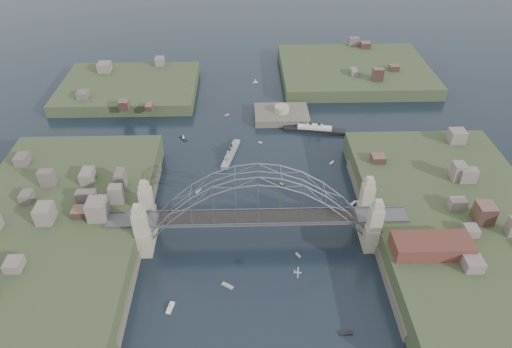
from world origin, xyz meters
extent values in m
plane|color=black|center=(0.00, 0.00, 0.00)|extent=(500.00, 500.00, 0.00)
cube|color=#4C4C4E|center=(0.00, 0.00, 8.00)|extent=(84.00, 6.00, 0.70)
cube|color=slate|center=(0.00, -3.00, 8.55)|extent=(84.00, 0.25, 0.50)
cube|color=slate|center=(0.00, 3.00, 8.55)|extent=(84.00, 0.25, 0.50)
cube|color=black|center=(0.00, 0.00, 8.55)|extent=(55.20, 5.20, 0.35)
cube|color=gray|center=(-31.50, -5.00, 8.85)|extent=(3.40, 3.40, 17.70)
cube|color=gray|center=(-31.50, 5.00, 8.85)|extent=(3.40, 3.40, 17.70)
cube|color=gray|center=(31.50, -5.00, 8.85)|extent=(3.40, 3.40, 17.70)
cube|color=gray|center=(31.50, 5.00, 8.85)|extent=(3.40, 3.40, 17.70)
cube|color=gray|center=(-31.50, 0.00, 4.00)|extent=(4.08, 13.80, 8.00)
cube|color=gray|center=(31.50, 0.00, 4.00)|extent=(4.08, 13.80, 8.00)
cube|color=#334124|center=(-58.00, 0.00, 2.00)|extent=(50.00, 90.00, 12.00)
cube|color=#524E41|center=(-35.50, 0.00, 1.00)|extent=(6.00, 70.00, 4.00)
cube|color=#334124|center=(58.00, 0.00, 2.00)|extent=(50.00, 90.00, 12.00)
cube|color=#524E41|center=(35.50, 0.00, 1.00)|extent=(6.00, 70.00, 4.00)
cube|color=#334124|center=(-55.00, 95.00, 0.50)|extent=(60.00, 45.00, 9.00)
cube|color=#334124|center=(50.00, 110.00, 0.75)|extent=(70.00, 55.00, 9.50)
cube|color=#524E41|center=(12.00, 70.00, -0.50)|extent=(22.00, 16.00, 7.00)
cylinder|color=gray|center=(12.00, 70.00, 4.20)|extent=(6.00, 6.00, 2.40)
cube|color=#592D26|center=(44.00, -14.00, 10.00)|extent=(20.00, 8.00, 4.00)
cube|color=#4C4C4E|center=(39.00, -28.00, 0.70)|extent=(4.00, 22.00, 1.40)
cube|color=gray|center=(-8.50, 43.13, 0.41)|extent=(6.86, 18.42, 1.63)
cube|color=gray|center=(-8.50, 43.13, 1.63)|extent=(4.25, 10.25, 1.23)
cube|color=gray|center=(-8.50, 43.13, 2.55)|extent=(2.43, 4.78, 0.82)
cylinder|color=black|center=(-8.82, 41.88, 3.27)|extent=(0.88, 0.88, 1.63)
cylinder|color=black|center=(-8.19, 44.38, 3.27)|extent=(0.88, 0.88, 1.63)
cylinder|color=slate|center=(-9.85, 37.79, 3.06)|extent=(0.16, 0.16, 4.08)
cylinder|color=slate|center=(-7.16, 48.48, 3.06)|extent=(0.16, 0.16, 4.08)
cube|color=gray|center=(-27.40, 87.28, 0.45)|extent=(4.66, 18.20, 1.80)
cube|color=gray|center=(-27.40, 87.28, 1.80)|extent=(3.06, 10.07, 1.35)
cube|color=gray|center=(-27.40, 87.28, 2.82)|extent=(1.90, 4.64, 0.90)
cylinder|color=black|center=(-27.55, 86.03, 3.61)|extent=(0.89, 0.89, 1.80)
cylinder|color=black|center=(-27.25, 88.53, 3.61)|extent=(0.89, 0.89, 1.80)
cylinder|color=slate|center=(-28.06, 81.91, 3.38)|extent=(0.18, 0.18, 4.51)
cylinder|color=slate|center=(-26.74, 92.65, 3.38)|extent=(0.18, 0.18, 4.51)
cube|color=black|center=(24.20, 58.91, 0.44)|extent=(24.32, 7.33, 1.75)
cube|color=silver|center=(24.20, 58.91, 1.75)|extent=(13.49, 4.68, 1.32)
cube|color=silver|center=(24.20, 58.91, 2.74)|extent=(6.25, 2.81, 0.88)
cylinder|color=black|center=(22.54, 59.20, 3.51)|extent=(1.18, 1.18, 1.75)
cylinder|color=black|center=(25.87, 58.63, 3.51)|extent=(1.18, 1.18, 1.75)
cylinder|color=slate|center=(17.08, 60.14, 3.29)|extent=(0.18, 0.18, 4.38)
cylinder|color=slate|center=(31.33, 57.69, 3.29)|extent=(0.18, 0.18, 4.38)
cube|color=#ADAEB5|center=(9.20, -20.27, 8.10)|extent=(1.74, 0.54, 0.30)
cube|color=#ADAEB5|center=(9.20, -20.27, 8.15)|extent=(0.76, 3.44, 0.06)
cube|color=#ADAEB5|center=(8.34, -20.15, 8.26)|extent=(0.31, 1.09, 0.38)
cube|color=silver|center=(-18.85, 22.37, 0.15)|extent=(2.09, 2.89, 0.45)
cube|color=silver|center=(8.79, 24.79, 0.15)|extent=(1.74, 1.84, 0.45)
cube|color=silver|center=(8.79, 24.79, 0.55)|extent=(1.16, 1.21, 0.40)
cylinder|color=black|center=(8.79, 24.79, 1.00)|extent=(0.16, 0.16, 0.70)
cube|color=silver|center=(-8.42, -17.28, 0.15)|extent=(3.35, 2.70, 0.45)
cube|color=silver|center=(27.65, 37.18, 0.15)|extent=(1.90, 2.18, 0.45)
cube|color=silver|center=(-26.92, 54.86, 0.15)|extent=(3.32, 4.09, 0.45)
cylinder|color=slate|center=(-26.92, 54.86, 1.20)|extent=(0.08, 0.08, 2.20)
cone|color=silver|center=(-26.92, 54.86, 1.20)|extent=(1.52, 1.59, 1.92)
cube|color=silver|center=(2.51, 51.23, 0.15)|extent=(1.48, 1.12, 0.45)
cube|color=silver|center=(19.74, -32.07, 0.15)|extent=(3.12, 1.06, 0.45)
cube|color=silver|center=(-10.62, 72.81, 0.15)|extent=(2.12, 1.94, 0.45)
cube|color=silver|center=(30.98, 14.87, 0.15)|extent=(2.50, 2.41, 0.45)
cube|color=silver|center=(-22.44, -23.75, 0.15)|extent=(1.95, 3.77, 0.45)
cube|color=silver|center=(-22.44, -23.75, 0.55)|extent=(1.46, 2.33, 0.40)
cylinder|color=black|center=(-22.44, -23.75, 1.00)|extent=(0.16, 0.16, 0.70)
cube|color=silver|center=(2.11, 103.68, 0.15)|extent=(2.16, 0.73, 0.45)
cylinder|color=slate|center=(2.11, 103.68, 1.20)|extent=(0.08, 0.08, 2.20)
cone|color=silver|center=(2.11, 103.68, 1.20)|extent=(1.25, 1.01, 1.92)
cube|color=silver|center=(-35.05, 29.62, 0.15)|extent=(1.06, 2.53, 0.45)
cube|color=silver|center=(-35.05, 29.62, 0.55)|extent=(0.84, 1.54, 0.40)
cylinder|color=black|center=(-35.05, 29.62, 1.00)|extent=(0.16, 0.16, 0.70)
cube|color=silver|center=(10.97, -6.99, 0.15)|extent=(1.51, 1.83, 0.45)
camera|label=1|loc=(-3.23, -95.70, 94.58)|focal=32.22mm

